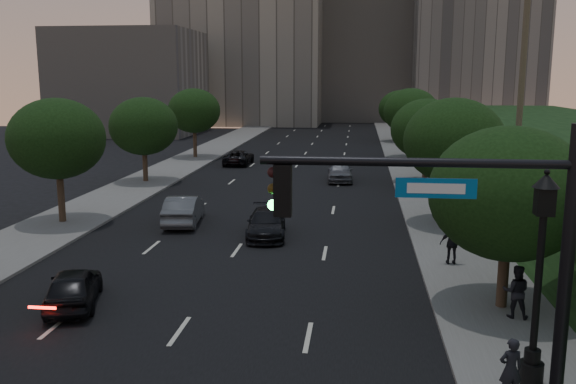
# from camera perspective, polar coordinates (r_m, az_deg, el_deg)

# --- Properties ---
(road_surface) EXTENTS (16.00, 140.00, 0.02)m
(road_surface) POSITION_cam_1_polar(r_m,az_deg,el_deg) (43.26, -0.65, 0.39)
(road_surface) COLOR black
(road_surface) RESTS_ON ground
(sidewalk_right) EXTENTS (4.50, 140.00, 0.15)m
(sidewalk_right) POSITION_cam_1_polar(r_m,az_deg,el_deg) (43.18, 12.97, 0.19)
(sidewalk_right) COLOR slate
(sidewalk_right) RESTS_ON ground
(sidewalk_left) EXTENTS (4.50, 140.00, 0.15)m
(sidewalk_left) POSITION_cam_1_polar(r_m,az_deg,el_deg) (45.67, -13.51, 0.73)
(sidewalk_left) COLOR slate
(sidewalk_left) RESTS_ON ground
(parapet_wall) EXTENTS (0.35, 90.00, 0.70)m
(parapet_wall) POSITION_cam_1_polar(r_m,az_deg,el_deg) (41.17, 18.04, 5.44)
(parapet_wall) COLOR slate
(parapet_wall) RESTS_ON embankment
(office_block_left) EXTENTS (26.00, 20.00, 32.00)m
(office_block_left) POSITION_cam_1_polar(r_m,az_deg,el_deg) (106.32, -4.06, 15.13)
(office_block_left) COLOR gray
(office_block_left) RESTS_ON ground
(office_block_mid) EXTENTS (22.00, 18.00, 26.00)m
(office_block_mid) POSITION_cam_1_polar(r_m,az_deg,el_deg) (114.34, 7.10, 13.26)
(office_block_mid) COLOR #A7A399
(office_block_mid) RESTS_ON ground
(office_block_right) EXTENTS (20.00, 22.00, 36.00)m
(office_block_right) POSITION_cam_1_polar(r_m,az_deg,el_deg) (110.28, 16.94, 15.60)
(office_block_right) COLOR gray
(office_block_right) RESTS_ON ground
(office_block_filler) EXTENTS (18.00, 16.00, 14.00)m
(office_block_filler) POSITION_cam_1_polar(r_m,az_deg,el_deg) (88.00, -14.50, 9.89)
(office_block_filler) COLOR #A7A399
(office_block_filler) RESTS_ON ground
(tree_right_a) EXTENTS (5.20, 5.20, 6.24)m
(tree_right_a) POSITION_cam_1_polar(r_m,az_deg,el_deg) (21.14, 19.95, -0.13)
(tree_right_a) COLOR #38281C
(tree_right_a) RESTS_ON ground
(tree_right_b) EXTENTS (5.20, 5.20, 6.74)m
(tree_right_b) POSITION_cam_1_polar(r_m,az_deg,el_deg) (32.75, 15.26, 4.65)
(tree_right_b) COLOR #38281C
(tree_right_b) RESTS_ON ground
(tree_right_c) EXTENTS (5.20, 5.20, 6.24)m
(tree_right_c) POSITION_cam_1_polar(r_m,az_deg,el_deg) (45.63, 12.84, 5.75)
(tree_right_c) COLOR #38281C
(tree_right_c) RESTS_ON ground
(tree_right_d) EXTENTS (5.20, 5.20, 6.74)m
(tree_right_d) POSITION_cam_1_polar(r_m,az_deg,el_deg) (59.51, 11.43, 7.38)
(tree_right_d) COLOR #38281C
(tree_right_d) RESTS_ON ground
(tree_right_e) EXTENTS (5.20, 5.20, 6.24)m
(tree_right_e) POSITION_cam_1_polar(r_m,az_deg,el_deg) (74.47, 10.48, 7.66)
(tree_right_e) COLOR #38281C
(tree_right_e) RESTS_ON ground
(tree_left_b) EXTENTS (5.00, 5.00, 6.71)m
(tree_left_b) POSITION_cam_1_polar(r_m,az_deg,el_deg) (34.19, -20.80, 4.67)
(tree_left_b) COLOR #38281C
(tree_left_b) RESTS_ON ground
(tree_left_c) EXTENTS (5.00, 5.00, 6.34)m
(tree_left_c) POSITION_cam_1_polar(r_m,az_deg,el_deg) (46.11, -13.37, 6.00)
(tree_left_c) COLOR #38281C
(tree_left_c) RESTS_ON ground
(tree_left_d) EXTENTS (5.00, 5.00, 6.71)m
(tree_left_d) POSITION_cam_1_polar(r_m,az_deg,el_deg) (59.41, -8.78, 7.52)
(tree_left_d) COLOR #38281C
(tree_left_d) RESTS_ON ground
(traffic_signal_mast) EXTENTS (5.68, 0.56, 7.00)m
(traffic_signal_mast) POSITION_cam_1_polar(r_m,az_deg,el_deg) (11.74, 19.15, -10.30)
(traffic_signal_mast) COLOR black
(traffic_signal_mast) RESTS_ON ground
(street_lamp) EXTENTS (0.64, 0.64, 5.62)m
(street_lamp) POSITION_cam_1_polar(r_m,az_deg,el_deg) (16.34, 22.33, -8.41)
(street_lamp) COLOR black
(street_lamp) RESTS_ON ground
(sedan_near_left) EXTENTS (2.69, 4.28, 1.36)m
(sedan_near_left) POSITION_cam_1_polar(r_m,az_deg,el_deg) (22.37, -19.44, -8.38)
(sedan_near_left) COLOR black
(sedan_near_left) RESTS_ON ground
(sedan_mid_left) EXTENTS (2.23, 4.89, 1.56)m
(sedan_mid_left) POSITION_cam_1_polar(r_m,az_deg,el_deg) (33.05, -9.72, -1.64)
(sedan_mid_left) COLOR #55595C
(sedan_mid_left) RESTS_ON ground
(sedan_far_left) EXTENTS (2.20, 4.75, 1.32)m
(sedan_far_left) POSITION_cam_1_polar(r_m,az_deg,el_deg) (54.91, -4.63, 3.25)
(sedan_far_left) COLOR black
(sedan_far_left) RESTS_ON ground
(sedan_near_right) EXTENTS (2.33, 4.73, 1.32)m
(sedan_near_right) POSITION_cam_1_polar(r_m,az_deg,el_deg) (30.09, -2.03, -2.94)
(sedan_near_right) COLOR black
(sedan_near_right) RESTS_ON ground
(sedan_far_right) EXTENTS (2.07, 4.69, 1.57)m
(sedan_far_right) POSITION_cam_1_polar(r_m,az_deg,el_deg) (46.16, 4.87, 1.98)
(sedan_far_right) COLOR slate
(sedan_far_right) RESTS_ON ground
(pedestrian_a) EXTENTS (0.63, 0.48, 1.56)m
(pedestrian_a) POSITION_cam_1_polar(r_m,az_deg,el_deg) (15.97, 20.11, -15.31)
(pedestrian_a) COLOR black
(pedestrian_a) RESTS_ON sidewalk_right
(pedestrian_b) EXTENTS (0.94, 0.79, 1.74)m
(pedestrian_b) POSITION_cam_1_polar(r_m,az_deg,el_deg) (21.02, 20.56, -8.71)
(pedestrian_b) COLOR black
(pedestrian_b) RESTS_ON sidewalk_right
(pedestrian_c) EXTENTS (1.03, 0.44, 1.74)m
(pedestrian_c) POSITION_cam_1_polar(r_m,az_deg,el_deg) (26.05, 15.13, -4.67)
(pedestrian_c) COLOR black
(pedestrian_c) RESTS_ON sidewalk_right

